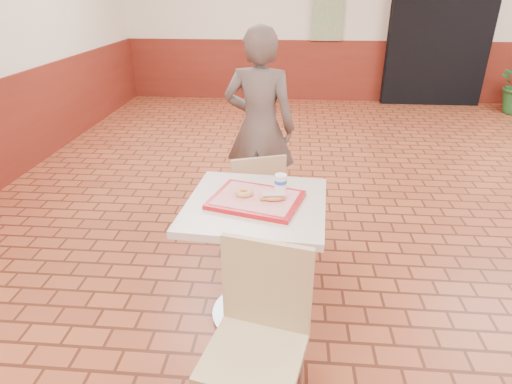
# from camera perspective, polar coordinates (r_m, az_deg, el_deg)

# --- Properties ---
(room_shell) EXTENTS (8.01, 10.01, 3.01)m
(room_shell) POSITION_cam_1_polar(r_m,az_deg,el_deg) (2.87, 29.18, 16.38)
(room_shell) COLOR brown
(room_shell) RESTS_ON ground
(wainscot_band) EXTENTS (8.00, 10.00, 1.00)m
(wainscot_band) POSITION_cam_1_polar(r_m,az_deg,el_deg) (3.14, 25.31, -1.66)
(wainscot_band) COLOR maroon
(wainscot_band) RESTS_ON ground
(corridor_doorway) EXTENTS (1.60, 0.22, 2.20)m
(corridor_doorway) POSITION_cam_1_polar(r_m,az_deg,el_deg) (7.89, 23.24, 18.62)
(corridor_doorway) COLOR black
(corridor_doorway) RESTS_ON ground
(promo_poster) EXTENTS (0.50, 0.03, 1.20)m
(promo_poster) POSITION_cam_1_polar(r_m,az_deg,el_deg) (7.58, 9.63, 23.80)
(promo_poster) COLOR gray
(promo_poster) RESTS_ON wainscot_band
(main_table) EXTENTS (0.73, 0.73, 0.78)m
(main_table) POSITION_cam_1_polar(r_m,az_deg,el_deg) (2.41, 0.00, -6.73)
(main_table) COLOR beige
(main_table) RESTS_ON ground
(chair_main_front) EXTENTS (0.48, 0.48, 0.87)m
(chair_main_front) POSITION_cam_1_polar(r_m,az_deg,el_deg) (1.92, 0.38, -18.02)
(chair_main_front) COLOR tan
(chair_main_front) RESTS_ON ground
(chair_main_back) EXTENTS (0.48, 0.48, 0.81)m
(chair_main_back) POSITION_cam_1_polar(r_m,az_deg,el_deg) (3.02, -0.14, -1.07)
(chair_main_back) COLOR tan
(chair_main_back) RESTS_ON ground
(customer) EXTENTS (0.62, 0.45, 1.58)m
(customer) POSITION_cam_1_polar(r_m,az_deg,el_deg) (3.47, 0.49, 8.53)
(customer) COLOR brown
(customer) RESTS_ON ground
(serving_tray) EXTENTS (0.46, 0.36, 0.03)m
(serving_tray) POSITION_cam_1_polar(r_m,az_deg,el_deg) (2.28, 0.00, -1.04)
(serving_tray) COLOR #AF0D12
(serving_tray) RESTS_ON main_table
(ring_donut) EXTENTS (0.12, 0.12, 0.03)m
(ring_donut) POSITION_cam_1_polar(r_m,az_deg,el_deg) (2.29, -1.61, -0.03)
(ring_donut) COLOR #DE9051
(ring_donut) RESTS_ON serving_tray
(long_john_donut) EXTENTS (0.14, 0.08, 0.04)m
(long_john_donut) POSITION_cam_1_polar(r_m,az_deg,el_deg) (2.23, 2.23, -0.68)
(long_john_donut) COLOR #E67943
(long_john_donut) RESTS_ON serving_tray
(paper_cup) EXTENTS (0.07, 0.07, 0.09)m
(paper_cup) POSITION_cam_1_polar(r_m,az_deg,el_deg) (2.35, 3.29, 1.35)
(paper_cup) COLOR white
(paper_cup) RESTS_ON serving_tray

